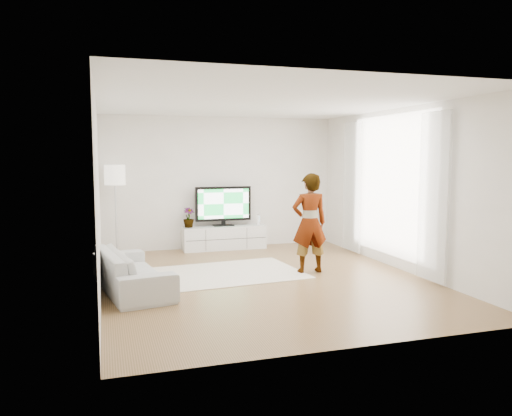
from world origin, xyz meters
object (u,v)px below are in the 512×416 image
object	(u,v)px
television	(223,205)
sofa	(132,270)
floor_lamp	(115,179)
player	(309,223)
media_console	(224,237)
rug	(227,273)

from	to	relation	value
television	sofa	size ratio (longest dim) A/B	0.59
sofa	floor_lamp	distance (m)	3.00
sofa	floor_lamp	size ratio (longest dim) A/B	1.14
player	floor_lamp	bearing A→B (deg)	-35.87
player	floor_lamp	distance (m)	4.00
media_console	rug	size ratio (longest dim) A/B	0.72
media_console	player	xyz separation A→B (m)	(0.88, -2.53, 0.60)
rug	floor_lamp	xyz separation A→B (m)	(-1.74, 2.13, 1.52)
rug	sofa	bearing A→B (deg)	-159.26
player	sofa	bearing A→B (deg)	7.94
media_console	player	distance (m)	2.75
media_console	television	world-z (taller)	television
media_console	floor_lamp	bearing A→B (deg)	-178.31
sofa	media_console	bearing A→B (deg)	-46.29
rug	floor_lamp	world-z (taller)	floor_lamp
television	floor_lamp	world-z (taller)	floor_lamp
floor_lamp	television	bearing A→B (deg)	2.41
television	sofa	distance (m)	3.55
television	player	world-z (taller)	player
television	floor_lamp	distance (m)	2.28
media_console	television	size ratio (longest dim) A/B	1.47
media_console	television	bearing A→B (deg)	90.00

